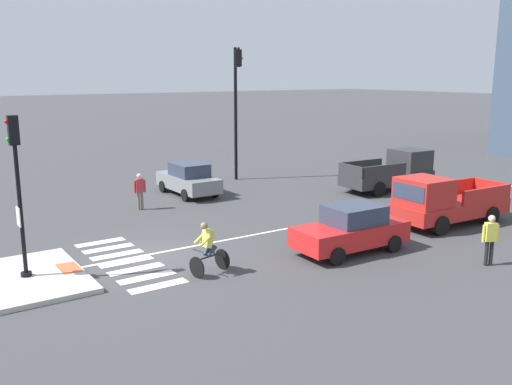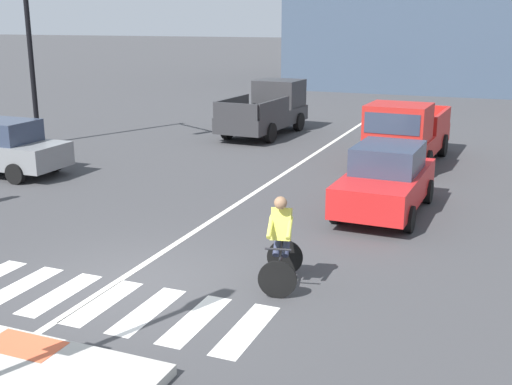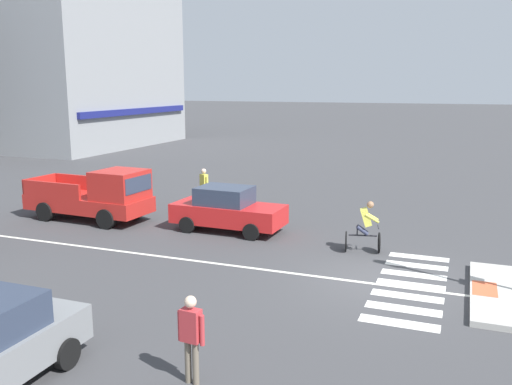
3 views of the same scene
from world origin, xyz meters
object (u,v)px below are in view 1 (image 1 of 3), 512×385
traffic_light_mast (236,91)px  car_grey_cross_left (189,179)px  pickup_truck_red_eastbound_far (443,202)px  pedestrian_at_curb_left (140,188)px  signal_pole (18,182)px  pickup_truck_charcoal_westbound_distant (394,171)px  pedestrian_waiting_far_side (490,236)px  car_red_eastbound_mid (351,229)px  cyclist (208,247)px

traffic_light_mast → car_grey_cross_left: bearing=-73.3°
pickup_truck_red_eastbound_far → pedestrian_at_curb_left: (-9.39, -9.10, 0.00)m
signal_pole → pedestrian_at_curb_left: 9.28m
pickup_truck_charcoal_westbound_distant → signal_pole: bearing=-80.4°
pickup_truck_red_eastbound_far → pedestrian_waiting_far_side: bearing=-34.2°
pedestrian_at_curb_left → car_red_eastbound_mid: bearing=20.6°
traffic_light_mast → car_red_eastbound_mid: size_ratio=1.81×
traffic_light_mast → pedestrian_waiting_far_side: (16.04, -0.43, -4.14)m
traffic_light_mast → cyclist: 14.99m
car_red_eastbound_mid → pickup_truck_red_eastbound_far: (-0.44, 5.40, 0.17)m
car_red_eastbound_mid → pedestrian_at_curb_left: bearing=-159.4°
cyclist → pickup_truck_red_eastbound_far: bearing=88.0°
traffic_light_mast → pedestrian_at_curb_left: 8.43m
cyclist → pedestrian_at_curb_left: 9.15m
traffic_light_mast → cyclist: bearing=-35.4°
traffic_light_mast → pickup_truck_red_eastbound_far: traffic_light_mast is taller
signal_pole → pickup_truck_red_eastbound_far: 15.79m
car_red_eastbound_mid → car_grey_cross_left: same height
car_grey_cross_left → pickup_truck_charcoal_westbound_distant: 10.82m
pickup_truck_charcoal_westbound_distant → pickup_truck_red_eastbound_far: 7.23m
traffic_light_mast → car_red_eastbound_mid: traffic_light_mast is taller
car_red_eastbound_mid → pedestrian_waiting_far_side: bearing=37.7°
pedestrian_at_curb_left → signal_pole: bearing=-44.0°
cyclist → pedestrian_at_curb_left: size_ratio=1.01×
traffic_light_mast → pedestrian_waiting_far_side: 16.57m
pickup_truck_charcoal_westbound_distant → cyclist: size_ratio=3.09×
car_grey_cross_left → cyclist: (10.66, -4.77, 0.06)m
pickup_truck_red_eastbound_far → cyclist: 10.59m
pedestrian_at_curb_left → pedestrian_waiting_far_side: bearing=25.6°
pickup_truck_red_eastbound_far → pedestrian_at_curb_left: 13.08m
car_grey_cross_left → pedestrian_at_curb_left: size_ratio=2.46×
pickup_truck_charcoal_westbound_distant → pedestrian_at_curb_left: 13.33m
signal_pole → pickup_truck_charcoal_westbound_distant: size_ratio=0.92×
traffic_light_mast → pedestrian_at_curb_left: (2.69, -6.84, -4.14)m
cyclist → pickup_truck_charcoal_westbound_distant: bearing=111.8°
cyclist → car_red_eastbound_mid: bearing=81.2°
car_grey_cross_left → pickup_truck_charcoal_westbound_distant: (4.89, 9.65, 0.17)m
signal_pole → pedestrian_waiting_far_side: size_ratio=2.86×
pickup_truck_red_eastbound_far → signal_pole: bearing=-100.6°
pedestrian_waiting_far_side → signal_pole: bearing=-118.3°
car_grey_cross_left → pickup_truck_red_eastbound_far: bearing=27.8°
signal_pole → cyclist: 5.83m
traffic_light_mast → cyclist: traffic_light_mast is taller
car_red_eastbound_mid → pedestrian_waiting_far_side: (3.51, 2.71, 0.17)m
pickup_truck_charcoal_westbound_distant → pedestrian_at_curb_left: size_ratio=3.11×
pickup_truck_red_eastbound_far → cyclist: bearing=-92.0°
car_red_eastbound_mid → cyclist: bearing=-98.8°
signal_pole → pickup_truck_charcoal_westbound_distant: bearing=99.6°
signal_pole → car_red_eastbound_mid: signal_pole is taller
traffic_light_mast → pedestrian_at_curb_left: traffic_light_mast is taller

